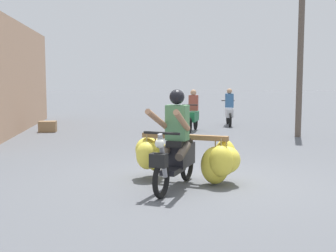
% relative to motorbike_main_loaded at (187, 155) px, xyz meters
% --- Properties ---
extents(ground_plane, '(120.00, 120.00, 0.00)m').
position_rel_motorbike_main_loaded_xyz_m(ground_plane, '(0.22, 0.11, -0.49)').
color(ground_plane, '#56595E').
extents(motorbike_main_loaded, '(1.85, 2.00, 1.58)m').
position_rel_motorbike_main_loaded_xyz_m(motorbike_main_loaded, '(0.00, 0.00, 0.00)').
color(motorbike_main_loaded, black).
rests_on(motorbike_main_loaded, ground).
extents(motorbike_distant_ahead_left, '(0.73, 1.55, 1.40)m').
position_rel_motorbike_main_loaded_xyz_m(motorbike_distant_ahead_left, '(1.36, 7.27, 0.08)').
color(motorbike_distant_ahead_left, black).
rests_on(motorbike_distant_ahead_left, ground).
extents(motorbike_distant_ahead_right, '(0.54, 1.61, 1.40)m').
position_rel_motorbike_main_loaded_xyz_m(motorbike_distant_ahead_right, '(2.99, 8.83, 0.08)').
color(motorbike_distant_ahead_right, black).
rests_on(motorbike_distant_ahead_right, ground).
extents(produce_crate, '(0.56, 0.40, 0.36)m').
position_rel_motorbike_main_loaded_xyz_m(produce_crate, '(-3.45, 7.65, -0.31)').
color(produce_crate, olive).
rests_on(produce_crate, ground).
extents(utility_pole, '(0.18, 0.18, 5.04)m').
position_rel_motorbike_main_loaded_xyz_m(utility_pole, '(4.30, 5.56, 2.03)').
color(utility_pole, brown).
rests_on(utility_pole, ground).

